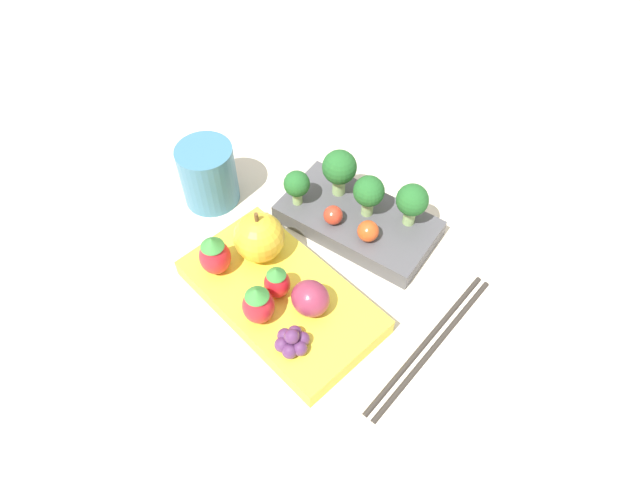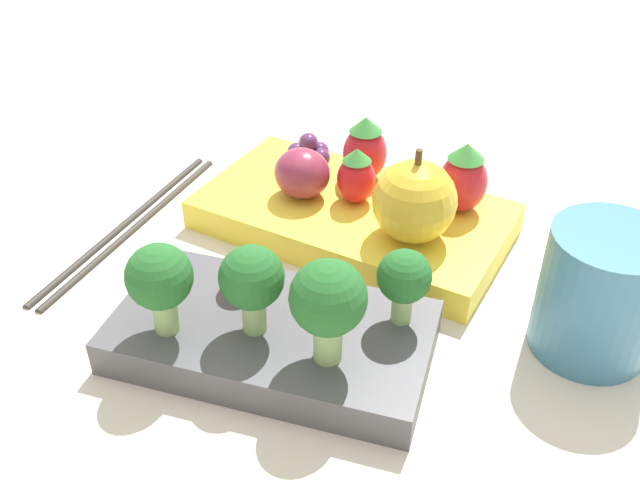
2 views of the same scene
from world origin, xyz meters
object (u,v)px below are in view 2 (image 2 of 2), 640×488
at_px(broccoli_floret_1, 328,301).
at_px(broccoli_floret_0, 252,280).
at_px(plum, 302,173).
at_px(strawberry_0, 356,176).
at_px(broccoli_floret_2, 404,279).
at_px(drinking_cup, 599,293).
at_px(grape_cluster, 309,153).
at_px(bento_box_fruit, 353,216).
at_px(broccoli_floret_3, 160,280).
at_px(cherry_tomato_1, 316,286).
at_px(apple, 415,201).
at_px(strawberry_1, 365,149).
at_px(chopsticks_pair, 131,222).
at_px(bento_box_savoury, 278,339).
at_px(strawberry_2, 463,178).
at_px(cherry_tomato_0, 242,271).

bearing_deg(broccoli_floret_1, broccoli_floret_0, -3.38).
bearing_deg(plum, strawberry_0, -165.84).
bearing_deg(broccoli_floret_2, drinking_cup, -152.85).
height_order(broccoli_floret_0, grape_cluster, broccoli_floret_0).
height_order(bento_box_fruit, broccoli_floret_3, broccoli_floret_3).
distance_m(cherry_tomato_1, apple, 0.09).
distance_m(broccoli_floret_3, strawberry_1, 0.21).
relative_size(grape_cluster, chopsticks_pair, 0.17).
bearing_deg(broccoli_floret_1, bento_box_savoury, -17.23).
relative_size(strawberry_1, chopsticks_pair, 0.24).
bearing_deg(bento_box_savoury, broccoli_floret_1, 162.77).
height_order(strawberry_0, strawberry_1, strawberry_1).
bearing_deg(plum, chopsticks_pair, 28.63).
relative_size(strawberry_2, plum, 1.27).
bearing_deg(broccoli_floret_0, grape_cluster, -72.81).
bearing_deg(broccoli_floret_3, apple, -122.60).
relative_size(plum, chopsticks_pair, 0.19).
distance_m(broccoli_floret_0, plum, 0.15).
height_order(bento_box_savoury, apple, apple).
bearing_deg(grape_cluster, bento_box_savoury, 110.86).
bearing_deg(bento_box_fruit, strawberry_0, -88.88).
relative_size(bento_box_savoury, cherry_tomato_0, 7.89).
distance_m(broccoli_floret_2, apple, 0.09).
relative_size(bento_box_fruit, broccoli_floret_0, 4.10).
height_order(cherry_tomato_0, strawberry_1, strawberry_1).
relative_size(broccoli_floret_1, chopsticks_pair, 0.30).
xyz_separation_m(broccoli_floret_2, drinking_cup, (-0.10, -0.05, -0.01)).
distance_m(cherry_tomato_1, strawberry_0, 0.12).
relative_size(bento_box_fruit, strawberry_0, 5.32).
height_order(broccoli_floret_1, chopsticks_pair, broccoli_floret_1).
xyz_separation_m(bento_box_fruit, strawberry_1, (0.01, -0.04, 0.04)).
height_order(broccoli_floret_3, plum, broccoli_floret_3).
height_order(broccoli_floret_0, cherry_tomato_1, broccoli_floret_0).
xyz_separation_m(apple, chopsticks_pair, (0.20, 0.05, -0.05)).
bearing_deg(grape_cluster, bento_box_fruit, 145.20).
distance_m(cherry_tomato_1, drinking_cup, 0.16).
height_order(bento_box_savoury, broccoli_floret_0, broccoli_floret_0).
height_order(bento_box_fruit, plum, plum).
relative_size(plum, drinking_cup, 0.51).
xyz_separation_m(broccoli_floret_3, plum, (-0.00, -0.16, -0.02)).
height_order(bento_box_savoury, broccoli_floret_2, broccoli_floret_2).
distance_m(bento_box_savoury, broccoli_floret_1, 0.06).
distance_m(cherry_tomato_1, strawberry_1, 0.15).
distance_m(broccoli_floret_0, broccoli_floret_1, 0.05).
distance_m(bento_box_savoury, cherry_tomato_1, 0.04).
height_order(broccoli_floret_0, broccoli_floret_1, broccoli_floret_1).
bearing_deg(broccoli_floret_0, strawberry_1, -87.00).
xyz_separation_m(bento_box_fruit, broccoli_floret_1, (-0.05, 0.15, 0.05)).
distance_m(strawberry_1, plum, 0.05).
relative_size(bento_box_fruit, strawberry_1, 4.48).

